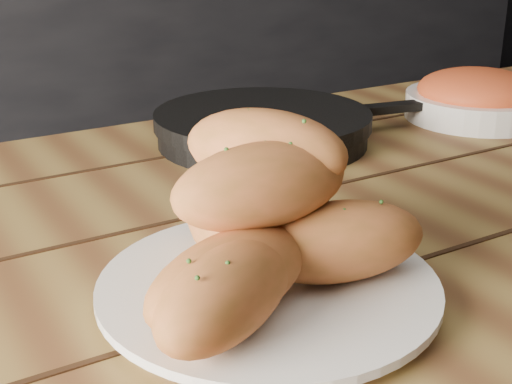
# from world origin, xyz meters

# --- Properties ---
(counter) EXTENTS (2.80, 0.60, 0.90)m
(counter) POSITION_xyz_m (0.00, 1.70, 0.45)
(counter) COLOR black
(counter) RESTS_ON ground
(table) EXTENTS (1.59, 0.96, 0.75)m
(table) POSITION_xyz_m (-0.13, 0.26, 0.66)
(table) COLOR olive
(table) RESTS_ON ground
(plate) EXTENTS (0.28, 0.28, 0.02)m
(plate) POSITION_xyz_m (-0.31, 0.17, 0.76)
(plate) COLOR white
(plate) RESTS_ON table
(bread_rolls) EXTENTS (0.28, 0.26, 0.14)m
(bread_rolls) POSITION_xyz_m (-0.32, 0.17, 0.82)
(bread_rolls) COLOR #C16335
(bread_rolls) RESTS_ON plate
(skillet) EXTENTS (0.44, 0.30, 0.05)m
(skillet) POSITION_xyz_m (-0.08, 0.55, 0.77)
(skillet) COLOR black
(skillet) RESTS_ON table
(bowl) EXTENTS (0.22, 0.22, 0.08)m
(bowl) POSITION_xyz_m (0.27, 0.49, 0.78)
(bowl) COLOR white
(bowl) RESTS_ON table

